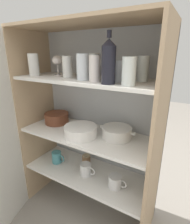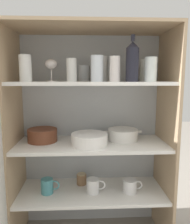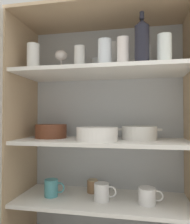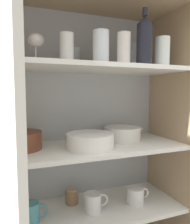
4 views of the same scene
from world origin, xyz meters
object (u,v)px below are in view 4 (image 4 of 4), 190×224
storage_jar (72,196)px  wine_bottle (144,40)px  mixing_bowl_large (21,140)px  coffee_mug_primary (31,213)px  casserole_dish (122,134)px  plate_stack_white (90,141)px

storage_jar → wine_bottle: bearing=-36.9°
wine_bottle → mixing_bowl_large: 0.72m
storage_jar → coffee_mug_primary: bearing=-152.9°
casserole_dish → storage_jar: size_ratio=3.22×
mixing_bowl_large → coffee_mug_primary: mixing_bowl_large is taller
mixing_bowl_large → casserole_dish: size_ratio=0.76×
plate_stack_white → mixing_bowl_large: size_ratio=1.17×
plate_stack_white → coffee_mug_primary: plate_stack_white is taller
wine_bottle → casserole_dish: wine_bottle is taller
wine_bottle → storage_jar: wine_bottle is taller
wine_bottle → coffee_mug_primary: wine_bottle is taller
coffee_mug_primary → storage_jar: 0.24m
plate_stack_white → storage_jar: size_ratio=2.89×
wine_bottle → casserole_dish: 0.49m
plate_stack_white → storage_jar: plate_stack_white is taller
coffee_mug_primary → storage_jar: coffee_mug_primary is taller
plate_stack_white → storage_jar: 0.36m
mixing_bowl_large → plate_stack_white: bearing=-17.9°
wine_bottle → storage_jar: (-0.29, 0.22, -0.78)m
wine_bottle → mixing_bowl_large: bearing=162.1°
coffee_mug_primary → plate_stack_white: bearing=-6.5°
casserole_dish → storage_jar: casserole_dish is taller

